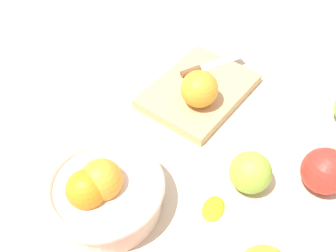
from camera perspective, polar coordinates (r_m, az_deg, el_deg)
name	(u,v)px	position (r m, az deg, el deg)	size (l,w,h in m)	color
ground_plane	(206,165)	(0.73, 5.36, -5.50)	(2.40, 2.40, 0.00)	beige
bowl	(103,191)	(0.66, -9.22, -9.06)	(0.20, 0.20, 0.11)	beige
cutting_board	(199,91)	(0.85, 4.36, 4.97)	(0.23, 0.17, 0.02)	tan
orange_on_board	(199,89)	(0.78, 4.45, 5.24)	(0.07, 0.07, 0.07)	orange
knife	(204,67)	(0.88, 5.09, 8.26)	(0.14, 0.09, 0.01)	silver
apple_front_center	(251,171)	(0.69, 11.64, -6.29)	(0.07, 0.07, 0.07)	#8EB738
apple_front_right_2	(325,171)	(0.72, 21.27, -5.94)	(0.08, 0.08, 0.08)	red
citrus_peel	(214,208)	(0.68, 6.46, -11.40)	(0.05, 0.04, 0.01)	orange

